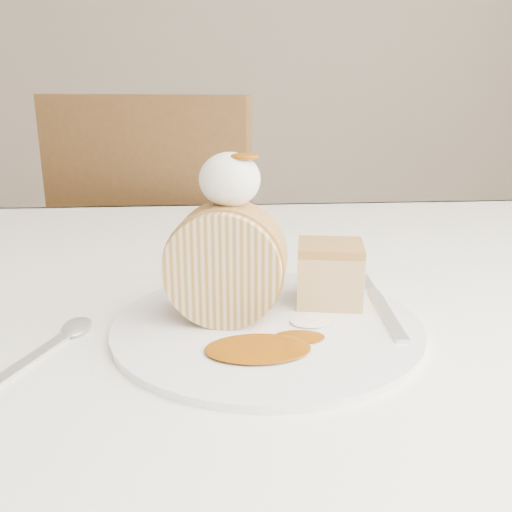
{
  "coord_description": "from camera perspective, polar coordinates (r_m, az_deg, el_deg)",
  "views": [
    {
      "loc": [
        -0.05,
        -0.44,
        0.98
      ],
      "look_at": [
        -0.02,
        0.07,
        0.82
      ],
      "focal_mm": 40.0,
      "sensor_mm": 36.0,
      "label": 1
    }
  ],
  "objects": [
    {
      "name": "fork",
      "position": [
        0.58,
        12.92,
        -5.64
      ],
      "size": [
        0.03,
        0.18,
        0.0
      ],
      "primitive_type": "cube",
      "rotation": [
        0.0,
        0.0,
        -0.06
      ],
      "color": "silver",
      "rests_on": "plate"
    },
    {
      "name": "cake_chunk",
      "position": [
        0.6,
        7.37,
        -2.1
      ],
      "size": [
        0.08,
        0.07,
        0.05
      ],
      "primitive_type": "cube",
      "rotation": [
        0.0,
        0.0,
        -0.17
      ],
      "color": "#AB7F41",
      "rests_on": "plate"
    },
    {
      "name": "plate",
      "position": [
        0.55,
        1.12,
        -6.99
      ],
      "size": [
        0.34,
        0.34,
        0.01
      ],
      "primitive_type": "cylinder",
      "rotation": [
        0.0,
        0.0,
        -0.17
      ],
      "color": "white",
      "rests_on": "table"
    },
    {
      "name": "chair_far",
      "position": [
        1.37,
        -8.57,
        -1.57
      ],
      "size": [
        0.57,
        0.57,
        0.95
      ],
      "rotation": [
        0.0,
        0.0,
        2.83
      ],
      "color": "brown",
      "rests_on": "ground"
    },
    {
      "name": "caramel_pool",
      "position": [
        0.5,
        0.19,
        -9.22
      ],
      "size": [
        0.1,
        0.07,
        0.0
      ],
      "primitive_type": null,
      "rotation": [
        0.0,
        0.0,
        -0.17
      ],
      "color": "#7C3D05",
      "rests_on": "plate"
    },
    {
      "name": "table",
      "position": [
        0.72,
        0.47,
        -9.36
      ],
      "size": [
        1.4,
        0.9,
        0.75
      ],
      "color": "white",
      "rests_on": "ground"
    },
    {
      "name": "spoon",
      "position": [
        0.52,
        -22.87,
        -10.44
      ],
      "size": [
        0.08,
        0.16,
        0.0
      ],
      "primitive_type": "cube",
      "rotation": [
        0.0,
        0.0,
        -0.38
      ],
      "color": "silver",
      "rests_on": "table"
    },
    {
      "name": "caramel_drizzle",
      "position": [
        0.52,
        -1.16,
        10.61
      ],
      "size": [
        0.03,
        0.02,
        0.01
      ],
      "primitive_type": "ellipsoid",
      "color": "#7C3D05",
      "rests_on": "whipped_cream"
    },
    {
      "name": "roulade_slice",
      "position": [
        0.54,
        -3.07,
        -0.85
      ],
      "size": [
        0.12,
        0.08,
        0.11
      ],
      "primitive_type": "cylinder",
      "rotation": [
        1.57,
        0.0,
        -0.17
      ],
      "color": "#CDBA8E",
      "rests_on": "plate"
    },
    {
      "name": "whipped_cream",
      "position": [
        0.53,
        -2.64,
        7.65
      ],
      "size": [
        0.06,
        0.06,
        0.05
      ],
      "primitive_type": "ellipsoid",
      "color": "white",
      "rests_on": "roulade_slice"
    }
  ]
}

